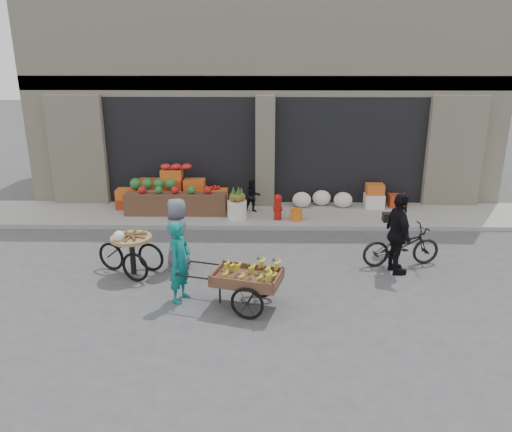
{
  "coord_description": "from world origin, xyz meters",
  "views": [
    {
      "loc": [
        -0.02,
        -9.25,
        4.42
      ],
      "look_at": [
        -0.19,
        0.85,
        1.1
      ],
      "focal_mm": 35.0,
      "sensor_mm": 36.0,
      "label": 1
    }
  ],
  "objects_px": {
    "seated_person": "(252,196)",
    "vendor_grey": "(178,234)",
    "orange_bucket": "(296,215)",
    "pineapple_bin": "(237,210)",
    "cyclist": "(398,234)",
    "tricycle_cart": "(132,249)",
    "vendor_woman": "(180,262)",
    "fire_hydrant": "(278,206)",
    "bicycle": "(401,246)",
    "banana_cart": "(245,276)"
  },
  "relations": [
    {
      "from": "vendor_woman",
      "to": "cyclist",
      "type": "distance_m",
      "value": 4.5
    },
    {
      "from": "pineapple_bin",
      "to": "banana_cart",
      "type": "height_order",
      "value": "banana_cart"
    },
    {
      "from": "cyclist",
      "to": "orange_bucket",
      "type": "bearing_deg",
      "value": 22.5
    },
    {
      "from": "banana_cart",
      "to": "cyclist",
      "type": "relative_size",
      "value": 1.25
    },
    {
      "from": "orange_bucket",
      "to": "bicycle",
      "type": "xyz_separation_m",
      "value": [
        2.1,
        -2.67,
        0.18
      ]
    },
    {
      "from": "seated_person",
      "to": "vendor_woman",
      "type": "bearing_deg",
      "value": -113.43
    },
    {
      "from": "orange_bucket",
      "to": "seated_person",
      "type": "xyz_separation_m",
      "value": [
        -1.2,
        0.7,
        0.31
      ]
    },
    {
      "from": "vendor_woman",
      "to": "cyclist",
      "type": "bearing_deg",
      "value": -53.54
    },
    {
      "from": "vendor_woman",
      "to": "vendor_grey",
      "type": "distance_m",
      "value": 1.48
    },
    {
      "from": "seated_person",
      "to": "banana_cart",
      "type": "relative_size",
      "value": 0.43
    },
    {
      "from": "orange_bucket",
      "to": "banana_cart",
      "type": "distance_m",
      "value": 4.78
    },
    {
      "from": "fire_hydrant",
      "to": "tricycle_cart",
      "type": "distance_m",
      "value": 4.52
    },
    {
      "from": "fire_hydrant",
      "to": "bicycle",
      "type": "distance_m",
      "value": 3.76
    },
    {
      "from": "seated_person",
      "to": "tricycle_cart",
      "type": "height_order",
      "value": "seated_person"
    },
    {
      "from": "tricycle_cart",
      "to": "cyclist",
      "type": "bearing_deg",
      "value": 22.99
    },
    {
      "from": "banana_cart",
      "to": "pineapple_bin",
      "type": "bearing_deg",
      "value": 110.17
    },
    {
      "from": "orange_bucket",
      "to": "vendor_grey",
      "type": "distance_m",
      "value": 4.0
    },
    {
      "from": "vendor_grey",
      "to": "bicycle",
      "type": "bearing_deg",
      "value": 93.81
    },
    {
      "from": "pineapple_bin",
      "to": "orange_bucket",
      "type": "xyz_separation_m",
      "value": [
        1.6,
        -0.1,
        -0.1
      ]
    },
    {
      "from": "seated_person",
      "to": "vendor_woman",
      "type": "height_order",
      "value": "vendor_woman"
    },
    {
      "from": "seated_person",
      "to": "banana_cart",
      "type": "xyz_separation_m",
      "value": [
        -0.01,
        -5.31,
        0.03
      ]
    },
    {
      "from": "orange_bucket",
      "to": "vendor_woman",
      "type": "relative_size",
      "value": 0.21
    },
    {
      "from": "seated_person",
      "to": "vendor_grey",
      "type": "relative_size",
      "value": 0.6
    },
    {
      "from": "seated_person",
      "to": "tricycle_cart",
      "type": "bearing_deg",
      "value": -131.4
    },
    {
      "from": "pineapple_bin",
      "to": "cyclist",
      "type": "height_order",
      "value": "cyclist"
    },
    {
      "from": "seated_person",
      "to": "cyclist",
      "type": "height_order",
      "value": "cyclist"
    },
    {
      "from": "fire_hydrant",
      "to": "banana_cart",
      "type": "height_order",
      "value": "banana_cart"
    },
    {
      "from": "fire_hydrant",
      "to": "seated_person",
      "type": "bearing_deg",
      "value": 137.12
    },
    {
      "from": "seated_person",
      "to": "banana_cart",
      "type": "distance_m",
      "value": 5.31
    },
    {
      "from": "vendor_grey",
      "to": "pineapple_bin",
      "type": "bearing_deg",
      "value": 161.04
    },
    {
      "from": "banana_cart",
      "to": "vendor_woman",
      "type": "bearing_deg",
      "value": -175.84
    },
    {
      "from": "orange_bucket",
      "to": "banana_cart",
      "type": "height_order",
      "value": "banana_cart"
    },
    {
      "from": "vendor_grey",
      "to": "bicycle",
      "type": "xyz_separation_m",
      "value": [
        4.79,
        0.24,
        -0.33
      ]
    },
    {
      "from": "pineapple_bin",
      "to": "cyclist",
      "type": "relative_size",
      "value": 0.3
    },
    {
      "from": "banana_cart",
      "to": "vendor_grey",
      "type": "distance_m",
      "value": 2.25
    },
    {
      "from": "vendor_woman",
      "to": "orange_bucket",
      "type": "bearing_deg",
      "value": -9.2
    },
    {
      "from": "bicycle",
      "to": "tricycle_cart",
      "type": "bearing_deg",
      "value": 86.4
    },
    {
      "from": "vendor_grey",
      "to": "tricycle_cart",
      "type": "bearing_deg",
      "value": -69.78
    },
    {
      "from": "fire_hydrant",
      "to": "orange_bucket",
      "type": "height_order",
      "value": "fire_hydrant"
    },
    {
      "from": "vendor_grey",
      "to": "bicycle",
      "type": "height_order",
      "value": "vendor_grey"
    },
    {
      "from": "orange_bucket",
      "to": "vendor_woman",
      "type": "distance_m",
      "value": 5.02
    },
    {
      "from": "pineapple_bin",
      "to": "vendor_grey",
      "type": "xyz_separation_m",
      "value": [
        -1.09,
        -3.01,
        0.41
      ]
    },
    {
      "from": "orange_bucket",
      "to": "banana_cart",
      "type": "bearing_deg",
      "value": -104.74
    },
    {
      "from": "pineapple_bin",
      "to": "tricycle_cart",
      "type": "distance_m",
      "value": 3.89
    },
    {
      "from": "tricycle_cart",
      "to": "bicycle",
      "type": "bearing_deg",
      "value": 26.93
    },
    {
      "from": "banana_cart",
      "to": "orange_bucket",
      "type": "bearing_deg",
      "value": 90.73
    },
    {
      "from": "vendor_woman",
      "to": "tricycle_cart",
      "type": "xyz_separation_m",
      "value": [
        -1.19,
        1.14,
        -0.21
      ]
    },
    {
      "from": "fire_hydrant",
      "to": "pineapple_bin",
      "type": "bearing_deg",
      "value": 177.4
    },
    {
      "from": "vendor_grey",
      "to": "cyclist",
      "type": "distance_m",
      "value": 4.59
    },
    {
      "from": "cyclist",
      "to": "seated_person",
      "type": "bearing_deg",
      "value": 30.18
    }
  ]
}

